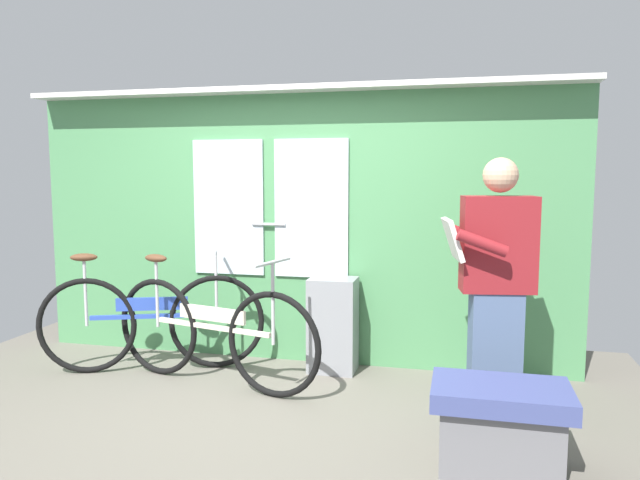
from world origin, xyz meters
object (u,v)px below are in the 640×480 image
object	(u,v)px
passenger_reading_newspaper	(495,282)
trash_bin_by_wall	(333,325)
bicycle_near_door	(212,332)
bicycle_leaning_behind	(152,321)
bench_seat_corner	(500,425)

from	to	relation	value
passenger_reading_newspaper	trash_bin_by_wall	distance (m)	1.39
bicycle_near_door	trash_bin_by_wall	size ratio (longest dim) A/B	2.37
bicycle_near_door	bicycle_leaning_behind	xyz separation A→B (m)	(-0.58, 0.19, 0.00)
passenger_reading_newspaper	bench_seat_corner	distance (m)	0.96
trash_bin_by_wall	bench_seat_corner	bearing A→B (deg)	-48.47
bicycle_near_door	bench_seat_corner	distance (m)	2.12
bicycle_near_door	passenger_reading_newspaper	bearing A→B (deg)	11.60
bicycle_near_door	passenger_reading_newspaper	distance (m)	2.01
bicycle_leaning_behind	trash_bin_by_wall	distance (m)	1.41
bicycle_leaning_behind	bench_seat_corner	bearing A→B (deg)	-42.48
passenger_reading_newspaper	trash_bin_by_wall	bearing A→B (deg)	-36.33
bicycle_near_door	bicycle_leaning_behind	bearing A→B (deg)	176.18
bicycle_leaning_behind	trash_bin_by_wall	bearing A→B (deg)	-7.88
trash_bin_by_wall	bench_seat_corner	xyz separation A→B (m)	(1.17, -1.32, -0.12)
bicycle_leaning_behind	trash_bin_by_wall	xyz separation A→B (m)	(1.37, 0.32, -0.03)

